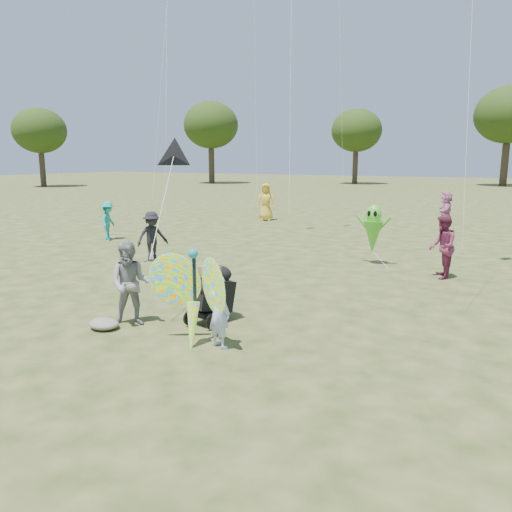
{
  "coord_description": "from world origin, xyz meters",
  "views": [
    {
      "loc": [
        4.5,
        -7.17,
        3.04
      ],
      "look_at": [
        -0.2,
        1.5,
        1.1
      ],
      "focal_mm": 35.0,
      "sensor_mm": 36.0,
      "label": 1
    }
  ],
  "objects_px": {
    "crowd_b": "(152,236)",
    "crowd_i": "(108,221)",
    "crowd_e": "(442,247)",
    "crowd_j": "(446,211)",
    "alien_kite": "(373,231)",
    "crowd_g": "(266,202)",
    "butterfly_kite": "(193,296)",
    "child_girl": "(219,311)",
    "jogging_stroller": "(213,290)",
    "adult_man": "(130,284)"
  },
  "relations": [
    {
      "from": "child_girl",
      "to": "crowd_b",
      "type": "height_order",
      "value": "crowd_b"
    },
    {
      "from": "crowd_i",
      "to": "crowd_g",
      "type": "bearing_deg",
      "value": -41.5
    },
    {
      "from": "jogging_stroller",
      "to": "alien_kite",
      "type": "height_order",
      "value": "alien_kite"
    },
    {
      "from": "butterfly_kite",
      "to": "jogging_stroller",
      "type": "bearing_deg",
      "value": 107.96
    },
    {
      "from": "crowd_j",
      "to": "jogging_stroller",
      "type": "relative_size",
      "value": 1.51
    },
    {
      "from": "crowd_b",
      "to": "crowd_g",
      "type": "bearing_deg",
      "value": 36.98
    },
    {
      "from": "adult_man",
      "to": "alien_kite",
      "type": "xyz_separation_m",
      "value": [
        2.43,
        7.43,
        0.19
      ]
    },
    {
      "from": "crowd_i",
      "to": "crowd_j",
      "type": "xyz_separation_m",
      "value": [
        10.9,
        8.32,
        0.13
      ]
    },
    {
      "from": "jogging_stroller",
      "to": "butterfly_kite",
      "type": "distance_m",
      "value": 1.21
    },
    {
      "from": "crowd_e",
      "to": "adult_man",
      "type": "bearing_deg",
      "value": -46.52
    },
    {
      "from": "crowd_b",
      "to": "crowd_j",
      "type": "bearing_deg",
      "value": -4.24
    },
    {
      "from": "child_girl",
      "to": "jogging_stroller",
      "type": "distance_m",
      "value": 1.32
    },
    {
      "from": "crowd_e",
      "to": "crowd_j",
      "type": "height_order",
      "value": "crowd_j"
    },
    {
      "from": "crowd_i",
      "to": "alien_kite",
      "type": "height_order",
      "value": "alien_kite"
    },
    {
      "from": "child_girl",
      "to": "adult_man",
      "type": "distance_m",
      "value": 2.05
    },
    {
      "from": "crowd_b",
      "to": "crowd_e",
      "type": "xyz_separation_m",
      "value": [
        7.96,
        1.82,
        0.07
      ]
    },
    {
      "from": "child_girl",
      "to": "butterfly_kite",
      "type": "xyz_separation_m",
      "value": [
        -0.44,
        -0.09,
        0.21
      ]
    },
    {
      "from": "child_girl",
      "to": "jogging_stroller",
      "type": "xyz_separation_m",
      "value": [
        -0.8,
        1.04,
        0.01
      ]
    },
    {
      "from": "crowd_b",
      "to": "crowd_i",
      "type": "xyz_separation_m",
      "value": [
        -4.1,
        2.35,
        -0.02
      ]
    },
    {
      "from": "crowd_e",
      "to": "butterfly_kite",
      "type": "distance_m",
      "value": 7.45
    },
    {
      "from": "child_girl",
      "to": "alien_kite",
      "type": "distance_m",
      "value": 7.62
    },
    {
      "from": "crowd_b",
      "to": "crowd_g",
      "type": "xyz_separation_m",
      "value": [
        -1.61,
        10.52,
        0.17
      ]
    },
    {
      "from": "crowd_b",
      "to": "crowd_e",
      "type": "bearing_deg",
      "value": -48.8
    },
    {
      "from": "crowd_g",
      "to": "crowd_i",
      "type": "relative_size",
      "value": 1.27
    },
    {
      "from": "crowd_i",
      "to": "crowd_j",
      "type": "bearing_deg",
      "value": -77.2
    },
    {
      "from": "adult_man",
      "to": "crowd_b",
      "type": "bearing_deg",
      "value": 94.87
    },
    {
      "from": "crowd_b",
      "to": "alien_kite",
      "type": "relative_size",
      "value": 0.86
    },
    {
      "from": "crowd_g",
      "to": "jogging_stroller",
      "type": "bearing_deg",
      "value": -89.08
    },
    {
      "from": "adult_man",
      "to": "butterfly_kite",
      "type": "distance_m",
      "value": 1.62
    },
    {
      "from": "crowd_g",
      "to": "jogging_stroller",
      "type": "distance_m",
      "value": 15.77
    },
    {
      "from": "crowd_b",
      "to": "child_girl",
      "type": "bearing_deg",
      "value": -103.54
    },
    {
      "from": "crowd_i",
      "to": "butterfly_kite",
      "type": "relative_size",
      "value": 0.8
    },
    {
      "from": "crowd_j",
      "to": "crowd_e",
      "type": "bearing_deg",
      "value": -0.94
    },
    {
      "from": "crowd_j",
      "to": "crowd_g",
      "type": "bearing_deg",
      "value": -97.37
    },
    {
      "from": "crowd_j",
      "to": "crowd_b",
      "type": "bearing_deg",
      "value": -40.93
    },
    {
      "from": "crowd_e",
      "to": "jogging_stroller",
      "type": "relative_size",
      "value": 1.46
    },
    {
      "from": "butterfly_kite",
      "to": "crowd_j",
      "type": "bearing_deg",
      "value": 83.83
    },
    {
      "from": "alien_kite",
      "to": "child_girl",
      "type": "bearing_deg",
      "value": -92.97
    },
    {
      "from": "butterfly_kite",
      "to": "child_girl",
      "type": "bearing_deg",
      "value": 11.91
    },
    {
      "from": "crowd_e",
      "to": "jogging_stroller",
      "type": "bearing_deg",
      "value": -41.81
    },
    {
      "from": "adult_man",
      "to": "jogging_stroller",
      "type": "xyz_separation_m",
      "value": [
        1.23,
        0.86,
        -0.17
      ]
    },
    {
      "from": "alien_kite",
      "to": "butterfly_kite",
      "type": "bearing_deg",
      "value": -96.16
    },
    {
      "from": "crowd_j",
      "to": "jogging_stroller",
      "type": "xyz_separation_m",
      "value": [
        -2.07,
        -14.59,
        -0.24
      ]
    },
    {
      "from": "crowd_e",
      "to": "crowd_g",
      "type": "bearing_deg",
      "value": -144.76
    },
    {
      "from": "adult_man",
      "to": "crowd_e",
      "type": "height_order",
      "value": "crowd_e"
    },
    {
      "from": "crowd_i",
      "to": "crowd_e",
      "type": "bearing_deg",
      "value": -117.03
    },
    {
      "from": "crowd_g",
      "to": "crowd_i",
      "type": "xyz_separation_m",
      "value": [
        -2.49,
        -8.17,
        -0.19
      ]
    },
    {
      "from": "crowd_g",
      "to": "child_girl",
      "type": "bearing_deg",
      "value": -88.02
    },
    {
      "from": "adult_man",
      "to": "crowd_e",
      "type": "xyz_separation_m",
      "value": [
        4.46,
        6.61,
        0.04
      ]
    },
    {
      "from": "crowd_j",
      "to": "adult_man",
      "type": "bearing_deg",
      "value": -20.45
    }
  ]
}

